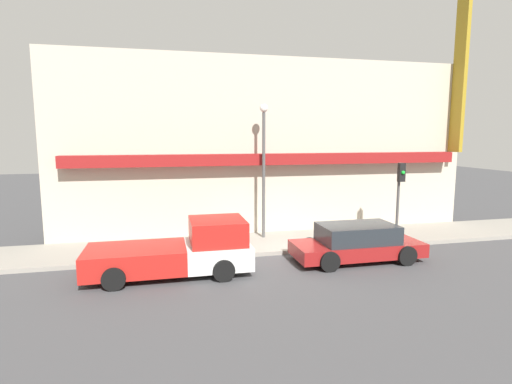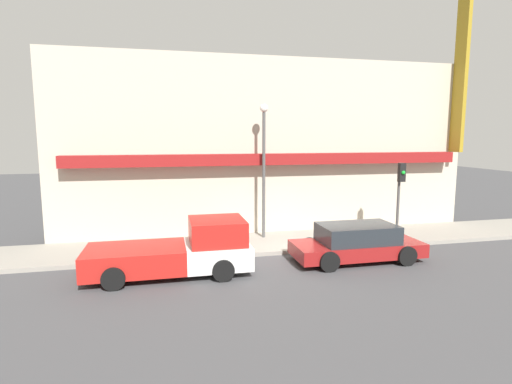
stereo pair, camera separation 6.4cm
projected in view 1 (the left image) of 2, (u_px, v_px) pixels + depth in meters
The scene contains 8 objects.
ground_plane at pixel (294, 254), 15.82m from camera, with size 80.00×80.00×0.00m, color #424244.
sidewalk at pixel (282, 242), 17.36m from camera, with size 36.00×3.21×0.16m.
building at pixel (265, 147), 19.78m from camera, with size 19.80×3.80×11.35m.
pickup_truck at pixel (181, 251), 13.47m from camera, with size 5.43×2.31×1.83m.
parked_car at pixel (357, 243), 14.94m from camera, with size 4.83×2.11×1.38m.
fire_hydrant at pixel (211, 240), 15.91m from camera, with size 0.22×0.22×0.73m.
street_lamp at pixel (264, 156), 17.37m from camera, with size 0.36×0.36×5.85m.
traffic_light at pixel (400, 187), 17.15m from camera, with size 0.28×0.42×3.36m.
Camera 1 is at (-4.94, -14.58, 4.64)m, focal length 28.00 mm.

